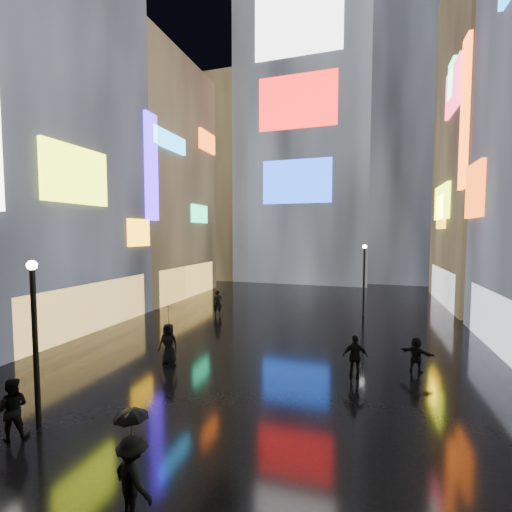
% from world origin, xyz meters
% --- Properties ---
extents(ground, '(140.00, 140.00, 0.00)m').
position_xyz_m(ground, '(0.00, 20.00, 0.00)').
color(ground, black).
rests_on(ground, ground).
extents(building_left_mid, '(10.28, 12.70, 24.00)m').
position_xyz_m(building_left_mid, '(-15.98, 14.01, 11.97)').
color(building_left_mid, black).
rests_on(building_left_mid, ground).
extents(building_left_far, '(10.28, 12.00, 22.00)m').
position_xyz_m(building_left_far, '(-15.98, 26.00, 10.98)').
color(building_left_far, black).
rests_on(building_left_far, ground).
extents(tower_main, '(16.00, 14.20, 42.00)m').
position_xyz_m(tower_main, '(-3.00, 43.97, 21.01)').
color(tower_main, black).
rests_on(tower_main, ground).
extents(tower_flank_right, '(12.00, 12.00, 34.00)m').
position_xyz_m(tower_flank_right, '(9.00, 46.00, 17.00)').
color(tower_flank_right, black).
rests_on(tower_flank_right, ground).
extents(tower_flank_left, '(10.00, 10.00, 26.00)m').
position_xyz_m(tower_flank_left, '(-14.00, 42.00, 13.00)').
color(tower_flank_left, black).
rests_on(tower_flank_left, ground).
extents(lamp_near, '(0.30, 0.30, 5.20)m').
position_xyz_m(lamp_near, '(-4.92, 5.18, 2.94)').
color(lamp_near, black).
rests_on(lamp_near, ground).
extents(lamp_far, '(0.30, 0.30, 5.20)m').
position_xyz_m(lamp_far, '(4.63, 23.43, 2.94)').
color(lamp_far, black).
rests_on(lamp_far, ground).
extents(pedestrian_1, '(1.11, 1.07, 1.80)m').
position_xyz_m(pedestrian_1, '(-5.11, 4.49, 0.90)').
color(pedestrian_1, black).
rests_on(pedestrian_1, ground).
extents(pedestrian_2, '(1.32, 1.04, 1.80)m').
position_xyz_m(pedestrian_2, '(0.10, 3.18, 0.90)').
color(pedestrian_2, black).
rests_on(pedestrian_2, ground).
extents(pedestrian_3, '(1.10, 0.58, 1.79)m').
position_xyz_m(pedestrian_3, '(4.35, 11.92, 0.89)').
color(pedestrian_3, black).
rests_on(pedestrian_3, ground).
extents(pedestrian_4, '(0.96, 0.68, 1.86)m').
position_xyz_m(pedestrian_4, '(-3.91, 10.97, 0.93)').
color(pedestrian_4, black).
rests_on(pedestrian_4, ground).
extents(pedestrian_5, '(1.47, 0.98, 1.52)m').
position_xyz_m(pedestrian_5, '(6.86, 13.38, 0.76)').
color(pedestrian_5, black).
rests_on(pedestrian_5, ground).
extents(pedestrian_6, '(0.80, 0.72, 1.85)m').
position_xyz_m(pedestrian_6, '(-5.55, 20.20, 0.92)').
color(pedestrian_6, black).
rests_on(pedestrian_6, ground).
extents(umbrella_1, '(0.75, 0.75, 0.61)m').
position_xyz_m(umbrella_1, '(0.10, 3.18, 2.10)').
color(umbrella_1, black).
rests_on(umbrella_1, pedestrian_2).
extents(umbrella_2, '(1.18, 1.19, 0.86)m').
position_xyz_m(umbrella_2, '(-3.91, 10.97, 2.29)').
color(umbrella_2, black).
rests_on(umbrella_2, pedestrian_4).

